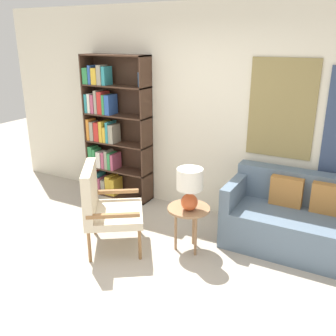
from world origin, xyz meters
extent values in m
plane|color=#B2A899|center=(0.00, 0.00, 0.00)|extent=(14.00, 14.00, 0.00)
cube|color=silver|center=(0.00, 2.03, 1.35)|extent=(6.40, 0.06, 2.70)
cube|color=olive|center=(1.07, 1.99, 1.50)|extent=(0.76, 0.02, 1.15)
cube|color=#422B1E|center=(-1.66, 1.85, 1.03)|extent=(0.02, 0.30, 2.06)
cube|color=#422B1E|center=(-0.68, 1.85, 1.03)|extent=(0.02, 0.30, 2.06)
cube|color=#422B1E|center=(-1.17, 1.85, 2.05)|extent=(1.00, 0.30, 0.02)
cube|color=#422B1E|center=(-1.17, 1.85, 0.01)|extent=(1.00, 0.30, 0.02)
cube|color=#422B1E|center=(-1.17, 2.00, 1.03)|extent=(1.00, 0.01, 2.06)
cube|color=#422B1E|center=(-1.17, 1.85, 0.42)|extent=(1.00, 0.30, 0.02)
cube|color=red|center=(-1.61, 1.81, 0.18)|extent=(0.06, 0.19, 0.32)
cube|color=teal|center=(-1.54, 1.83, 0.17)|extent=(0.07, 0.25, 0.29)
cube|color=#B24C6B|center=(-1.48, 1.82, 0.13)|extent=(0.05, 0.22, 0.23)
cube|color=gray|center=(-1.40, 1.82, 0.13)|extent=(0.08, 0.22, 0.21)
cube|color=gold|center=(-1.31, 1.83, 0.16)|extent=(0.08, 0.24, 0.29)
cube|color=gold|center=(-1.23, 1.82, 0.15)|extent=(0.08, 0.23, 0.26)
cube|color=#422B1E|center=(-1.17, 1.85, 0.83)|extent=(1.00, 0.30, 0.02)
cube|color=#338C4C|center=(-1.60, 1.79, 0.58)|extent=(0.07, 0.17, 0.31)
cube|color=#338C4C|center=(-1.53, 1.80, 0.57)|extent=(0.05, 0.17, 0.28)
cube|color=silver|center=(-1.45, 1.79, 0.55)|extent=(0.08, 0.17, 0.24)
cube|color=#B24C6B|center=(-1.37, 1.80, 0.55)|extent=(0.05, 0.18, 0.25)
cube|color=gray|center=(-1.31, 1.80, 0.57)|extent=(0.05, 0.18, 0.28)
cube|color=#338C4C|center=(-1.26, 1.81, 0.55)|extent=(0.05, 0.20, 0.25)
cube|color=#B24C6B|center=(-1.21, 1.82, 0.55)|extent=(0.04, 0.23, 0.24)
cube|color=#422B1E|center=(-1.17, 1.85, 1.23)|extent=(1.00, 0.30, 0.02)
cube|color=orange|center=(-1.61, 1.80, 0.99)|extent=(0.05, 0.18, 0.31)
cube|color=gray|center=(-1.55, 1.80, 0.98)|extent=(0.06, 0.19, 0.28)
cube|color=red|center=(-1.46, 1.79, 0.98)|extent=(0.08, 0.17, 0.28)
cube|color=gold|center=(-1.38, 1.82, 0.99)|extent=(0.06, 0.23, 0.30)
cube|color=gold|center=(-1.32, 1.80, 0.95)|extent=(0.05, 0.19, 0.22)
cube|color=teal|center=(-1.27, 1.82, 0.99)|extent=(0.04, 0.23, 0.30)
cube|color=gray|center=(-1.20, 1.81, 0.97)|extent=(0.08, 0.20, 0.27)
cube|color=#422B1E|center=(-1.17, 1.85, 1.64)|extent=(1.00, 0.30, 0.02)
cube|color=teal|center=(-1.61, 1.82, 1.38)|extent=(0.05, 0.22, 0.27)
cube|color=silver|center=(-1.56, 1.80, 1.38)|extent=(0.04, 0.18, 0.28)
cube|color=#B24C6B|center=(-1.50, 1.82, 1.38)|extent=(0.05, 0.21, 0.26)
cube|color=gray|center=(-1.44, 1.79, 1.41)|extent=(0.05, 0.17, 0.33)
cube|color=red|center=(-1.37, 1.82, 1.40)|extent=(0.08, 0.21, 0.31)
cube|color=#338C4C|center=(-1.31, 1.82, 1.38)|extent=(0.04, 0.22, 0.28)
cube|color=#2D56A8|center=(-1.24, 1.82, 1.38)|extent=(0.08, 0.22, 0.28)
cube|color=#338C4C|center=(-1.59, 1.83, 1.76)|extent=(0.09, 0.24, 0.22)
cube|color=#2D56A8|center=(-1.52, 1.79, 1.78)|extent=(0.04, 0.17, 0.26)
cube|color=gold|center=(-1.44, 1.81, 1.77)|extent=(0.09, 0.20, 0.23)
cube|color=gray|center=(-1.35, 1.79, 1.79)|extent=(0.07, 0.17, 0.27)
cube|color=teal|center=(-1.27, 1.80, 1.78)|extent=(0.05, 0.18, 0.25)
cylinder|color=#334C6B|center=(-0.75, 1.85, 1.75)|extent=(0.09, 0.09, 0.19)
cylinder|color=olive|center=(0.03, 0.52, 0.18)|extent=(0.04, 0.04, 0.36)
cylinder|color=olive|center=(-0.30, 1.02, 0.18)|extent=(0.04, 0.04, 0.36)
cylinder|color=olive|center=(-0.41, 0.23, 0.18)|extent=(0.04, 0.04, 0.36)
cylinder|color=olive|center=(-0.75, 0.72, 0.18)|extent=(0.04, 0.04, 0.36)
cube|color=beige|center=(-0.36, 0.62, 0.40)|extent=(0.89, 0.91, 0.08)
cube|color=beige|center=(-0.57, 0.48, 0.71)|extent=(0.46, 0.62, 0.53)
cube|color=olive|center=(-0.18, 0.36, 0.54)|extent=(0.49, 0.35, 0.04)
cube|color=olive|center=(-0.54, 0.89, 0.54)|extent=(0.49, 0.35, 0.04)
cube|color=slate|center=(1.50, 1.54, 0.22)|extent=(1.66, 0.81, 0.44)
cube|color=slate|center=(1.50, 1.85, 0.64)|extent=(1.66, 0.20, 0.39)
cube|color=slate|center=(0.74, 1.54, 0.58)|extent=(0.12, 0.81, 0.27)
cube|color=#B27538|center=(1.28, 1.70, 0.61)|extent=(0.36, 0.12, 0.34)
cube|color=#B27538|center=(1.73, 1.70, 0.61)|extent=(0.36, 0.12, 0.34)
cylinder|color=#99704C|center=(0.40, 0.95, 0.51)|extent=(0.47, 0.47, 0.02)
cylinder|color=#99704C|center=(0.40, 1.09, 0.25)|extent=(0.03, 0.03, 0.50)
cylinder|color=#99704C|center=(0.28, 0.88, 0.25)|extent=(0.03, 0.03, 0.50)
cylinder|color=#99704C|center=(0.52, 0.88, 0.25)|extent=(0.03, 0.03, 0.50)
ellipsoid|color=#C65128|center=(0.43, 0.90, 0.61)|extent=(0.18, 0.18, 0.18)
cylinder|color=tan|center=(0.43, 0.90, 0.73)|extent=(0.02, 0.02, 0.06)
cylinder|color=white|center=(0.43, 0.90, 0.88)|extent=(0.28, 0.28, 0.23)
camera|label=1|loc=(1.97, -2.42, 2.28)|focal=40.00mm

